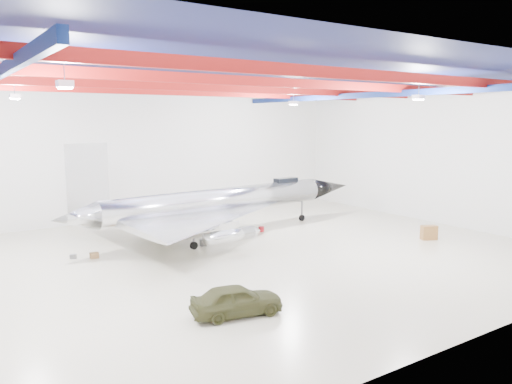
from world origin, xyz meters
TOP-DOWN VIEW (x-y plane):
  - floor at (0.00, 0.00)m, footprint 40.00×40.00m
  - wall_back at (0.00, 15.00)m, footprint 40.00×0.00m
  - wall_right at (20.00, 0.00)m, footprint 0.00×30.00m
  - ceiling at (0.00, 0.00)m, footprint 40.00×40.00m
  - ceiling_structure at (0.00, 0.00)m, footprint 39.50×29.50m
  - jet_aircraft at (3.02, 5.61)m, footprint 25.65×15.81m
  - jeep at (-3.80, -7.94)m, footprint 4.24×2.39m
  - desk at (14.62, -3.75)m, footprint 1.22×0.95m
  - crate_ply at (-6.39, 4.50)m, footprint 0.51×0.42m
  - engine_drum at (0.57, 3.55)m, footprint 0.60×0.60m
  - parts_bin at (5.00, 7.75)m, footprint 0.59×0.48m
  - crate_small at (-7.49, 5.15)m, footprint 0.45×0.42m
  - tool_chest at (6.21, 4.90)m, footprint 0.57×0.57m
  - oil_barrel at (1.43, 4.61)m, footprint 0.75×0.68m
  - spares_box at (1.75, 9.40)m, footprint 0.41×0.41m

SIDE VIEW (x-z plane):
  - floor at x=0.00m, z-range 0.00..0.00m
  - crate_small at x=-7.49m, z-range 0.00..0.26m
  - spares_box at x=1.75m, z-range 0.00..0.32m
  - crate_ply at x=-6.39m, z-range 0.00..0.35m
  - tool_chest at x=6.21m, z-range 0.00..0.39m
  - parts_bin at x=5.00m, z-range 0.00..0.40m
  - oil_barrel at x=1.43m, z-range 0.00..0.42m
  - engine_drum at x=0.57m, z-range 0.00..0.43m
  - desk at x=14.62m, z-range 0.00..1.00m
  - jeep at x=-3.80m, z-range 0.00..1.36m
  - jet_aircraft at x=3.02m, z-range -1.20..5.79m
  - wall_back at x=0.00m, z-range -14.50..25.50m
  - wall_right at x=20.00m, z-range -9.50..20.50m
  - ceiling_structure at x=0.00m, z-range 9.79..10.86m
  - ceiling at x=0.00m, z-range 11.00..11.00m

